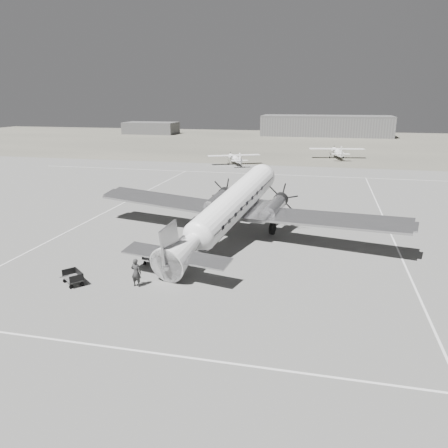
{
  "coord_description": "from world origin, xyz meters",
  "views": [
    {
      "loc": [
        5.59,
        -31.87,
        12.3
      ],
      "look_at": [
        -2.3,
        2.02,
        2.2
      ],
      "focal_mm": 35.0,
      "sensor_mm": 36.0,
      "label": 1
    }
  ],
  "objects_px": {
    "hangar_main": "(326,126)",
    "light_plane_right": "(337,153)",
    "shed_secondary": "(151,128)",
    "light_plane_left": "(235,159)",
    "baggage_cart_far": "(73,278)",
    "passenger": "(170,245)",
    "baggage_cart_near": "(155,258)",
    "ground_crew": "(136,272)",
    "ramp_agent": "(167,248)",
    "dc3_airliner": "(229,210)"
  },
  "relations": [
    {
      "from": "baggage_cart_far",
      "to": "light_plane_left",
      "type": "bearing_deg",
      "value": 130.13
    },
    {
      "from": "baggage_cart_near",
      "to": "ground_crew",
      "type": "bearing_deg",
      "value": -77.39
    },
    {
      "from": "ground_crew",
      "to": "passenger",
      "type": "height_order",
      "value": "ground_crew"
    },
    {
      "from": "dc3_airliner",
      "to": "baggage_cart_near",
      "type": "distance_m",
      "value": 8.27
    },
    {
      "from": "shed_secondary",
      "to": "light_plane_right",
      "type": "relative_size",
      "value": 1.57
    },
    {
      "from": "baggage_cart_far",
      "to": "ground_crew",
      "type": "distance_m",
      "value": 4.44
    },
    {
      "from": "light_plane_left",
      "to": "shed_secondary",
      "type": "bearing_deg",
      "value": 97.85
    },
    {
      "from": "hangar_main",
      "to": "ground_crew",
      "type": "bearing_deg",
      "value": -95.12
    },
    {
      "from": "light_plane_left",
      "to": "baggage_cart_far",
      "type": "distance_m",
      "value": 56.66
    },
    {
      "from": "shed_secondary",
      "to": "ramp_agent",
      "type": "xyz_separation_m",
      "value": [
        48.74,
        -116.0,
        -1.23
      ]
    },
    {
      "from": "ground_crew",
      "to": "passenger",
      "type": "bearing_deg",
      "value": -87.63
    },
    {
      "from": "hangar_main",
      "to": "light_plane_right",
      "type": "xyz_separation_m",
      "value": [
        2.82,
        -57.23,
        -2.11
      ]
    },
    {
      "from": "dc3_airliner",
      "to": "baggage_cart_near",
      "type": "bearing_deg",
      "value": -110.56
    },
    {
      "from": "hangar_main",
      "to": "light_plane_left",
      "type": "xyz_separation_m",
      "value": [
        -16.23,
        -70.73,
        -2.25
      ]
    },
    {
      "from": "hangar_main",
      "to": "passenger",
      "type": "height_order",
      "value": "hangar_main"
    },
    {
      "from": "shed_secondary",
      "to": "passenger",
      "type": "bearing_deg",
      "value": -67.09
    },
    {
      "from": "baggage_cart_near",
      "to": "light_plane_right",
      "type": "bearing_deg",
      "value": 86.32
    },
    {
      "from": "light_plane_right",
      "to": "baggage_cart_near",
      "type": "xyz_separation_m",
      "value": [
        -14.44,
        -65.4,
        -0.67
      ]
    },
    {
      "from": "baggage_cart_far",
      "to": "ground_crew",
      "type": "relative_size",
      "value": 0.83
    },
    {
      "from": "baggage_cart_near",
      "to": "passenger",
      "type": "distance_m",
      "value": 2.17
    },
    {
      "from": "hangar_main",
      "to": "dc3_airliner",
      "type": "bearing_deg",
      "value": -93.6
    },
    {
      "from": "passenger",
      "to": "light_plane_right",
      "type": "bearing_deg",
      "value": -2.32
    },
    {
      "from": "baggage_cart_near",
      "to": "light_plane_left",
      "type": "bearing_deg",
      "value": 103.84
    },
    {
      "from": "dc3_airliner",
      "to": "light_plane_left",
      "type": "relative_size",
      "value": 2.99
    },
    {
      "from": "light_plane_right",
      "to": "passenger",
      "type": "bearing_deg",
      "value": -111.71
    },
    {
      "from": "dc3_airliner",
      "to": "ramp_agent",
      "type": "height_order",
      "value": "dc3_airliner"
    },
    {
      "from": "light_plane_right",
      "to": "shed_secondary",
      "type": "bearing_deg",
      "value": 131.0
    },
    {
      "from": "light_plane_right",
      "to": "baggage_cart_near",
      "type": "bearing_deg",
      "value": -111.71
    },
    {
      "from": "light_plane_left",
      "to": "baggage_cart_far",
      "type": "xyz_separation_m",
      "value": [
        0.53,
        -56.66,
        -0.58
      ]
    },
    {
      "from": "hangar_main",
      "to": "light_plane_right",
      "type": "height_order",
      "value": "hangar_main"
    },
    {
      "from": "dc3_airliner",
      "to": "baggage_cart_far",
      "type": "xyz_separation_m",
      "value": [
        -8.4,
        -11.4,
        -2.41
      ]
    },
    {
      "from": "ramp_agent",
      "to": "passenger",
      "type": "bearing_deg",
      "value": -2.11
    },
    {
      "from": "hangar_main",
      "to": "light_plane_left",
      "type": "relative_size",
      "value": 4.16
    },
    {
      "from": "baggage_cart_near",
      "to": "baggage_cart_far",
      "type": "distance_m",
      "value": 6.26
    },
    {
      "from": "shed_secondary",
      "to": "light_plane_left",
      "type": "xyz_separation_m",
      "value": [
        43.77,
        -65.73,
        -0.95
      ]
    },
    {
      "from": "baggage_cart_near",
      "to": "passenger",
      "type": "bearing_deg",
      "value": 86.3
    },
    {
      "from": "hangar_main",
      "to": "passenger",
      "type": "bearing_deg",
      "value": -95.29
    },
    {
      "from": "dc3_airliner",
      "to": "ground_crew",
      "type": "bearing_deg",
      "value": -98.26
    },
    {
      "from": "hangar_main",
      "to": "baggage_cart_far",
      "type": "xyz_separation_m",
      "value": [
        -15.7,
        -127.38,
        -2.83
      ]
    },
    {
      "from": "hangar_main",
      "to": "baggage_cart_far",
      "type": "relative_size",
      "value": 25.39
    },
    {
      "from": "baggage_cart_near",
      "to": "shed_secondary",
      "type": "bearing_deg",
      "value": 121.13
    },
    {
      "from": "shed_secondary",
      "to": "baggage_cart_far",
      "type": "height_order",
      "value": "shed_secondary"
    },
    {
      "from": "baggage_cart_far",
      "to": "ramp_agent",
      "type": "distance_m",
      "value": 7.78
    },
    {
      "from": "light_plane_right",
      "to": "ground_crew",
      "type": "distance_m",
      "value": 70.88
    },
    {
      "from": "dc3_airliner",
      "to": "light_plane_right",
      "type": "bearing_deg",
      "value": 92.7
    },
    {
      "from": "dc3_airliner",
      "to": "baggage_cart_near",
      "type": "height_order",
      "value": "dc3_airliner"
    },
    {
      "from": "light_plane_left",
      "to": "passenger",
      "type": "relative_size",
      "value": 5.54
    },
    {
      "from": "shed_secondary",
      "to": "baggage_cart_near",
      "type": "bearing_deg",
      "value": -67.64
    },
    {
      "from": "baggage_cart_far",
      "to": "ramp_agent",
      "type": "bearing_deg",
      "value": 94.8
    },
    {
      "from": "passenger",
      "to": "baggage_cart_near",
      "type": "bearing_deg",
      "value": 177.66
    }
  ]
}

